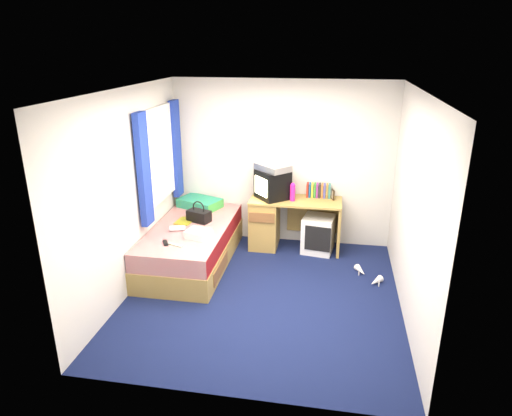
% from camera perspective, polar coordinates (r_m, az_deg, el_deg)
% --- Properties ---
extents(ground, '(3.40, 3.40, 0.00)m').
position_cam_1_polar(ground, '(5.58, 0.91, -10.85)').
color(ground, '#0C1438').
rests_on(ground, ground).
extents(room_shell, '(3.40, 3.40, 3.40)m').
position_cam_1_polar(room_shell, '(4.99, 1.00, 3.60)').
color(room_shell, white).
rests_on(room_shell, ground).
extents(bed, '(1.01, 2.00, 0.54)m').
position_cam_1_polar(bed, '(6.29, -8.02, -4.55)').
color(bed, tan).
rests_on(bed, ground).
extents(pillow, '(0.70, 0.58, 0.13)m').
position_cam_1_polar(pillow, '(6.86, -7.04, 0.63)').
color(pillow, teal).
rests_on(pillow, bed).
extents(desk, '(1.30, 0.55, 0.75)m').
position_cam_1_polar(desk, '(6.69, 2.58, -1.57)').
color(desk, tan).
rests_on(desk, ground).
extents(storage_cube, '(0.48, 0.48, 0.53)m').
position_cam_1_polar(storage_cube, '(6.63, 7.79, -3.25)').
color(storage_cube, white).
rests_on(storage_cube, ground).
extents(crt_tv, '(0.56, 0.56, 0.41)m').
position_cam_1_polar(crt_tv, '(6.51, 2.06, 2.97)').
color(crt_tv, black).
rests_on(crt_tv, desk).
extents(vcr, '(0.57, 0.56, 0.09)m').
position_cam_1_polar(vcr, '(6.45, 2.13, 5.10)').
color(vcr, '#BABABD').
rests_on(vcr, crt_tv).
extents(book_row, '(0.34, 0.13, 0.20)m').
position_cam_1_polar(book_row, '(6.65, 7.81, 2.19)').
color(book_row, maroon).
rests_on(book_row, desk).
extents(picture_frame, '(0.05, 0.12, 0.14)m').
position_cam_1_polar(picture_frame, '(6.59, 9.59, 1.67)').
color(picture_frame, black).
rests_on(picture_frame, desk).
extents(pink_water_bottle, '(0.09, 0.09, 0.23)m').
position_cam_1_polar(pink_water_bottle, '(6.44, 4.59, 1.90)').
color(pink_water_bottle, '#DA1E8D').
rests_on(pink_water_bottle, desk).
extents(aerosol_can, '(0.06, 0.06, 0.17)m').
position_cam_1_polar(aerosol_can, '(6.56, 3.80, 1.97)').
color(aerosol_can, white).
rests_on(aerosol_can, desk).
extents(handbag, '(0.35, 0.27, 0.29)m').
position_cam_1_polar(handbag, '(6.30, -7.15, -0.94)').
color(handbag, black).
rests_on(handbag, bed).
extents(towel, '(0.34, 0.30, 0.10)m').
position_cam_1_polar(towel, '(5.80, -7.23, -3.24)').
color(towel, silver).
rests_on(towel, bed).
extents(magazine, '(0.24, 0.30, 0.01)m').
position_cam_1_polar(magazine, '(6.35, -8.90, -1.63)').
color(magazine, '#FFF61C').
rests_on(magazine, bed).
extents(water_bottle, '(0.21, 0.13, 0.07)m').
position_cam_1_polar(water_bottle, '(6.05, -9.80, -2.52)').
color(water_bottle, silver).
rests_on(water_bottle, bed).
extents(colour_swatch_fan, '(0.23, 0.13, 0.01)m').
position_cam_1_polar(colour_swatch_fan, '(5.65, -10.09, -4.52)').
color(colour_swatch_fan, gold).
rests_on(colour_swatch_fan, bed).
extents(remote_control, '(0.12, 0.16, 0.02)m').
position_cam_1_polar(remote_control, '(5.71, -11.25, -4.29)').
color(remote_control, black).
rests_on(remote_control, bed).
extents(window_assembly, '(0.11, 1.42, 1.40)m').
position_cam_1_polar(window_assembly, '(6.25, -11.91, 6.21)').
color(window_assembly, silver).
rests_on(window_assembly, room_shell).
extents(white_heels, '(0.36, 0.49, 0.09)m').
position_cam_1_polar(white_heels, '(6.09, 13.83, -8.24)').
color(white_heels, white).
rests_on(white_heels, ground).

